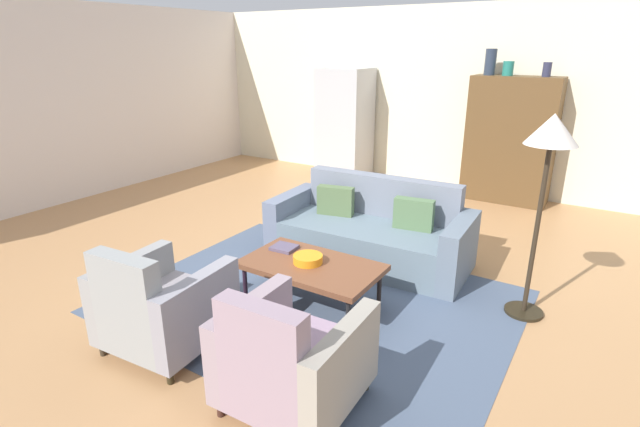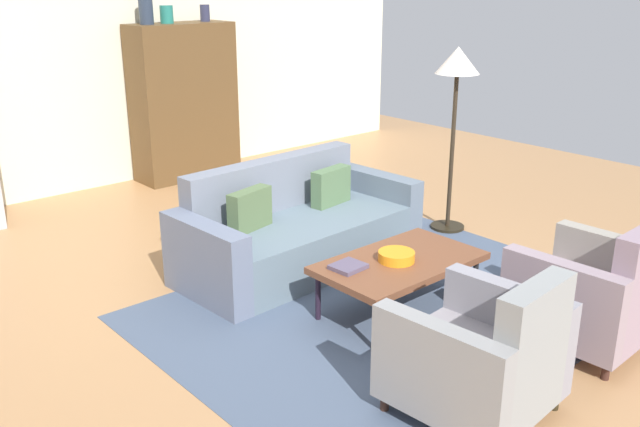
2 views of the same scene
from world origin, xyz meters
TOP-DOWN VIEW (x-y plane):
  - ground_plane at (0.00, 0.00)m, footprint 10.94×10.94m
  - wall_back at (0.00, 3.97)m, footprint 9.11×0.12m
  - area_rug at (0.19, -0.45)m, footprint 3.40×2.60m
  - couch at (0.19, 0.69)m, footprint 2.14×1.00m
  - coffee_table at (0.19, -0.50)m, footprint 1.20×0.70m
  - armchair_left at (-0.40, -1.67)m, footprint 0.86×0.86m
  - armchair_right at (0.80, -1.67)m, footprint 0.83×0.83m
  - fruit_bowl at (0.16, -0.50)m, footprint 0.26×0.26m
  - book_stack at (-0.19, -0.37)m, footprint 0.23×0.21m
  - cabinet at (0.93, 3.62)m, footprint 1.20×0.51m
  - vase_tall at (0.53, 3.62)m, footprint 0.16×0.16m
  - vase_round at (0.78, 3.62)m, footprint 0.15×0.15m
  - vase_small at (1.28, 3.62)m, footprint 0.11×0.11m
  - floor_lamp at (1.84, 0.36)m, footprint 0.40×0.40m

SIDE VIEW (x-z plane):
  - ground_plane at x=0.00m, z-range 0.00..0.00m
  - area_rug at x=0.19m, z-range 0.00..0.01m
  - couch at x=0.19m, z-range -0.14..0.72m
  - armchair_left at x=-0.40m, z-range -0.10..0.78m
  - armchair_right at x=0.80m, z-range -0.10..0.78m
  - coffee_table at x=0.19m, z-range 0.17..0.57m
  - book_stack at x=-0.19m, z-range 0.40..0.43m
  - fruit_bowl at x=0.16m, z-range 0.40..0.47m
  - cabinet at x=0.93m, z-range 0.00..1.80m
  - wall_back at x=0.00m, z-range 0.00..2.80m
  - floor_lamp at x=1.84m, z-range 0.58..2.30m
  - vase_small at x=1.28m, z-range 1.80..1.99m
  - vase_round at x=0.78m, z-range 1.80..1.99m
  - vase_tall at x=0.53m, z-range 1.80..2.16m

